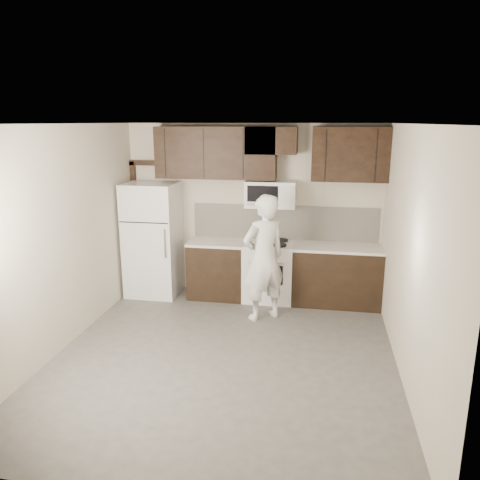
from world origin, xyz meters
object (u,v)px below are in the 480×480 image
(stove, at_px, (269,271))
(refrigerator, at_px, (153,239))
(microwave, at_px, (271,194))
(person, at_px, (264,258))

(stove, xyz_separation_m, refrigerator, (-1.85, -0.05, 0.44))
(microwave, height_order, person, microwave)
(stove, distance_m, person, 0.86)
(stove, bearing_deg, refrigerator, -178.49)
(refrigerator, xyz_separation_m, person, (1.86, -0.70, -0.01))
(person, bearing_deg, microwave, -127.74)
(stove, relative_size, person, 0.53)
(refrigerator, distance_m, person, 1.99)
(stove, distance_m, microwave, 1.20)
(microwave, bearing_deg, stove, -89.90)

